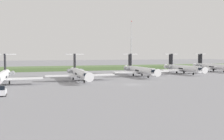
{
  "coord_description": "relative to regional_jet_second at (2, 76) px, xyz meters",
  "views": [
    {
      "loc": [
        -27.72,
        -68.15,
        9.04
      ],
      "look_at": [
        0.0,
        20.12,
        3.0
      ],
      "focal_mm": 40.51,
      "sensor_mm": 36.0,
      "label": 1
    }
  ],
  "objects": [
    {
      "name": "antenna_mast",
      "position": [
        62.88,
        57.26,
        8.88
      ],
      "size": [
        4.4,
        0.5,
        27.69
      ],
      "color": "#B2B2B7",
      "rests_on": "ground"
    },
    {
      "name": "regional_jet_second",
      "position": [
        0.0,
        0.0,
        0.0
      ],
      "size": [
        22.81,
        31.0,
        9.0
      ],
      "color": "white",
      "rests_on": "ground"
    },
    {
      "name": "regional_jet_fourth",
      "position": [
        49.4,
        14.48,
        0.0
      ],
      "size": [
        22.81,
        31.0,
        9.0
      ],
      "color": "white",
      "rests_on": "ground"
    },
    {
      "name": "regional_jet_fifth",
      "position": [
        73.34,
        20.69,
        0.0
      ],
      "size": [
        22.81,
        31.0,
        9.0
      ],
      "color": "white",
      "rests_on": "ground"
    },
    {
      "name": "safety_cone_rear_marker",
      "position": [
        2.91,
        -19.36,
        -2.26
      ],
      "size": [
        0.44,
        0.44,
        0.55
      ],
      "primitive_type": "cone",
      "color": "orange",
      "rests_on": "ground"
    },
    {
      "name": "ground_plane",
      "position": [
        36.38,
        19.7,
        -2.54
      ],
      "size": [
        500.0,
        500.0,
        0.0
      ],
      "primitive_type": "plane",
      "color": "gray"
    },
    {
      "name": "baggage_tug",
      "position": [
        2.23,
        -20.74,
        -1.53
      ],
      "size": [
        1.72,
        3.2,
        2.3
      ],
      "color": "silver",
      "rests_on": "ground"
    },
    {
      "name": "regional_jet_sixth",
      "position": [
        96.14,
        28.56,
        0.0
      ],
      "size": [
        22.81,
        31.0,
        9.0
      ],
      "color": "white",
      "rests_on": "ground"
    },
    {
      "name": "grass_berm",
      "position": [
        36.38,
        61.45,
        -1.63
      ],
      "size": [
        320.0,
        20.0,
        1.81
      ],
      "primitive_type": "cube",
      "color": "#597542",
      "rests_on": "ground"
    },
    {
      "name": "regional_jet_third",
      "position": [
        23.62,
        5.75,
        0.0
      ],
      "size": [
        22.81,
        31.0,
        9.0
      ],
      "color": "white",
      "rests_on": "ground"
    }
  ]
}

